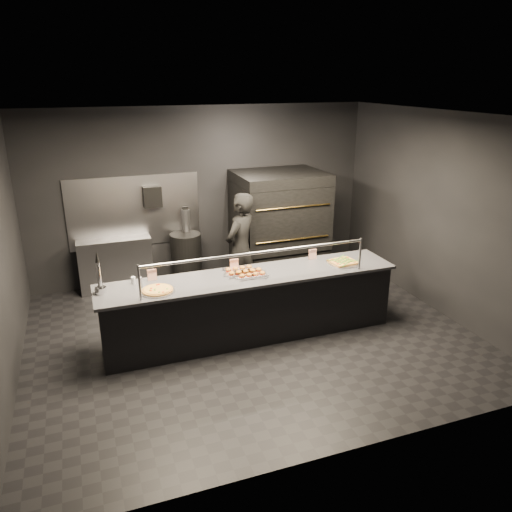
% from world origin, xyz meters
% --- Properties ---
extents(room, '(6.04, 6.00, 3.00)m').
position_xyz_m(room, '(-0.02, 0.05, 1.50)').
color(room, black).
rests_on(room, ground).
extents(service_counter, '(4.10, 0.78, 1.37)m').
position_xyz_m(service_counter, '(0.00, -0.00, 0.46)').
color(service_counter, black).
rests_on(service_counter, ground).
extents(pizza_oven, '(1.50, 1.23, 1.91)m').
position_xyz_m(pizza_oven, '(1.20, 1.90, 0.97)').
color(pizza_oven, black).
rests_on(pizza_oven, ground).
extents(prep_shelf, '(1.20, 0.35, 0.90)m').
position_xyz_m(prep_shelf, '(-1.60, 2.32, 0.45)').
color(prep_shelf, '#99999E').
rests_on(prep_shelf, ground).
extents(towel_dispenser, '(0.30, 0.20, 0.35)m').
position_xyz_m(towel_dispenser, '(-0.90, 2.39, 1.55)').
color(towel_dispenser, black).
rests_on(towel_dispenser, room).
extents(fire_extinguisher, '(0.14, 0.14, 0.51)m').
position_xyz_m(fire_extinguisher, '(-0.35, 2.40, 1.06)').
color(fire_extinguisher, '#B2B2B7').
rests_on(fire_extinguisher, room).
extents(beer_tap, '(0.14, 0.20, 0.55)m').
position_xyz_m(beer_tap, '(-1.94, 0.06, 1.08)').
color(beer_tap, silver).
rests_on(beer_tap, service_counter).
extents(round_pizza, '(0.44, 0.44, 0.03)m').
position_xyz_m(round_pizza, '(-1.27, -0.12, 0.94)').
color(round_pizza, silver).
rests_on(round_pizza, service_counter).
extents(slider_tray_a, '(0.52, 0.46, 0.07)m').
position_xyz_m(slider_tray_a, '(-0.10, 0.12, 0.95)').
color(slider_tray_a, silver).
rests_on(slider_tray_a, service_counter).
extents(slider_tray_b, '(0.48, 0.41, 0.07)m').
position_xyz_m(slider_tray_b, '(-0.00, -0.01, 0.95)').
color(slider_tray_b, silver).
rests_on(slider_tray_b, service_counter).
extents(square_pizza, '(0.45, 0.45, 0.05)m').
position_xyz_m(square_pizza, '(1.40, -0.03, 0.94)').
color(square_pizza, silver).
rests_on(square_pizza, service_counter).
extents(condiment_jar, '(0.14, 0.06, 0.09)m').
position_xyz_m(condiment_jar, '(-1.49, 0.24, 0.96)').
color(condiment_jar, silver).
rests_on(condiment_jar, service_counter).
extents(tent_cards, '(2.46, 0.04, 0.15)m').
position_xyz_m(tent_cards, '(-0.12, 0.28, 1.00)').
color(tent_cards, white).
rests_on(tent_cards, service_counter).
extents(trash_bin, '(0.54, 0.54, 0.89)m').
position_xyz_m(trash_bin, '(-0.41, 2.22, 0.45)').
color(trash_bin, black).
rests_on(trash_bin, ground).
extents(worker, '(0.77, 0.75, 1.78)m').
position_xyz_m(worker, '(0.24, 1.16, 0.89)').
color(worker, black).
rests_on(worker, ground).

